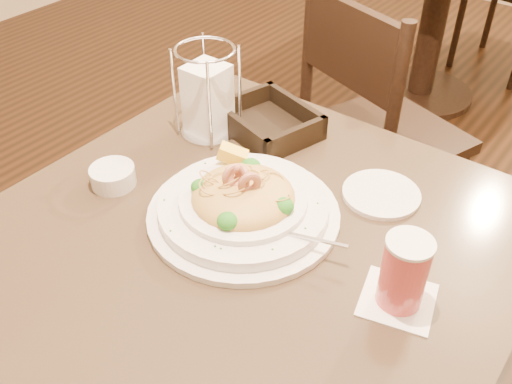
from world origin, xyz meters
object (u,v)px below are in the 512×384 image
Objects in this scene: napkin_caddy at (208,98)px; bread_basket at (269,123)px; butter_ramekin at (113,176)px; drink_glass at (404,273)px; dining_chair_near at (374,129)px; main_table at (250,319)px; pasta_bowl at (243,203)px; side_plate at (381,194)px.

bread_basket is at bearing 38.70° from napkin_caddy.
napkin_caddy is at bearing 84.22° from butter_ramekin.
butter_ramekin is at bearing -173.30° from drink_glass.
bread_basket is 2.74× the size of butter_ramekin.
dining_chair_near is at bearing 88.45° from bread_basket.
main_table is 0.40m from butter_ramekin.
butter_ramekin is at bearing -95.78° from napkin_caddy.
pasta_bowl is at bearing 141.08° from main_table.
dining_chair_near is 10.69× the size of butter_ramekin.
pasta_bowl is 0.31m from drink_glass.
napkin_caddy reaches higher than butter_ramekin.
side_plate is 0.52m from butter_ramekin.
napkin_caddy is (-0.55, 0.19, 0.02)m from drink_glass.
drink_glass is (0.43, -0.80, 0.32)m from dining_chair_near.
dining_chair_near is 0.85m from pasta_bowl.
butter_ramekin is (-0.03, -0.25, -0.07)m from napkin_caddy.
dining_chair_near is at bearing 116.47° from side_plate.
drink_glass is (0.31, -0.01, 0.03)m from pasta_bowl.
main_table is at bearing -37.23° from napkin_caddy.
bread_basket is 0.36m from butter_ramekin.
drink_glass reaches higher than pasta_bowl.
main_table is at bearing -176.21° from drink_glass.
butter_ramekin is (-0.14, -0.87, 0.28)m from dining_chair_near.
napkin_caddy reaches higher than drink_glass.
dining_chair_near is 0.96m from drink_glass.
pasta_bowl is 0.27m from side_plate.
dining_chair_near is at bearing 80.70° from butter_ramekin.
dining_chair_near is at bearing 100.68° from main_table.
main_table is at bearing 120.04° from dining_chair_near.
butter_ramekin is (-0.13, -0.34, -0.00)m from bread_basket.
side_plate is at bearing 59.74° from main_table.
side_plate is (-0.14, 0.22, -0.06)m from drink_glass.
napkin_caddy reaches higher than side_plate.
drink_glass is 0.67× the size of napkin_caddy.
pasta_bowl reaches higher than main_table.
pasta_bowl is 0.30m from napkin_caddy.
drink_glass reaches higher than butter_ramekin.
drink_glass is 0.52m from bread_basket.
main_table is at bearing -38.92° from pasta_bowl.
bread_basket is at bearing 170.12° from side_plate.
napkin_caddy is at bearing -141.30° from bread_basket.
main_table is 0.42m from bread_basket.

